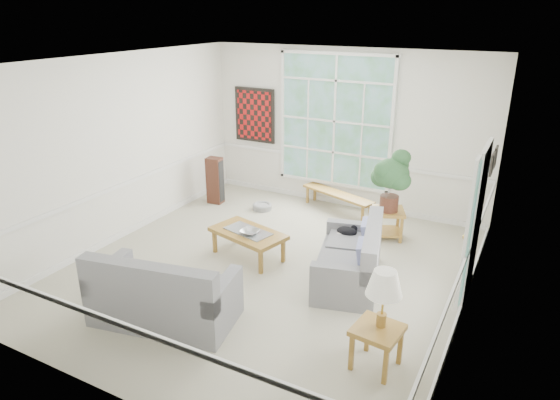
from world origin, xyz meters
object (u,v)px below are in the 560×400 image
at_px(end_table, 388,224).
at_px(coffee_table, 248,244).
at_px(loveseat_front, 164,286).
at_px(side_table, 376,347).
at_px(loveseat_right, 349,253).

bearing_deg(end_table, coffee_table, -134.78).
relative_size(loveseat_front, side_table, 3.50).
relative_size(end_table, side_table, 1.03).
xyz_separation_m(coffee_table, side_table, (2.54, -1.54, 0.03)).
bearing_deg(loveseat_front, coffee_table, 77.75).
height_order(coffee_table, end_table, end_table).
bearing_deg(end_table, side_table, -75.43).
distance_m(loveseat_front, side_table, 2.61).
xyz_separation_m(end_table, side_table, (0.85, -3.25, -0.01)).
bearing_deg(side_table, coffee_table, 148.78).
xyz_separation_m(loveseat_right, coffee_table, (-1.63, -0.04, -0.21)).
distance_m(loveseat_right, end_table, 1.68).
bearing_deg(coffee_table, loveseat_right, 15.63).
xyz_separation_m(loveseat_right, side_table, (0.92, -1.58, -0.19)).
bearing_deg(loveseat_right, loveseat_front, -145.07).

